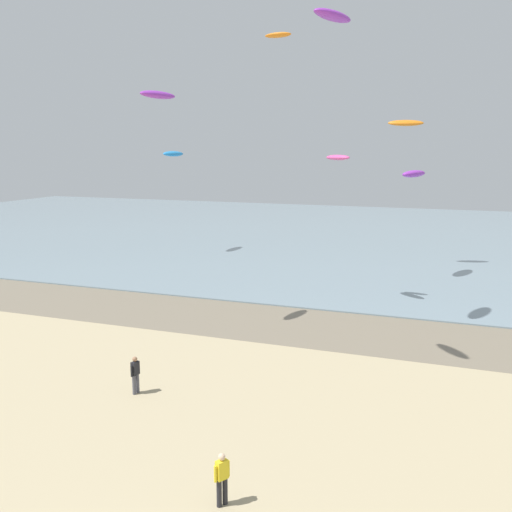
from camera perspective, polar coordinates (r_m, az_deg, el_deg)
name	(u,v)px	position (r m, az deg, el deg)	size (l,w,h in m)	color
wet_sand_strip	(324,329)	(35.08, 6.79, -7.17)	(120.00, 7.55, 0.01)	#7A6D59
sea	(398,237)	(72.50, 13.95, 1.88)	(160.00, 70.00, 0.10)	gray
person_by_waterline	(222,478)	(18.58, -3.40, -21.11)	(0.37, 0.50, 1.71)	#232328
person_left_flank	(135,374)	(26.34, -11.89, -11.37)	(0.28, 0.56, 1.71)	#4C4C56
kite_aloft_0	(338,157)	(39.16, 8.13, 9.67)	(2.24, 0.72, 0.36)	#E54C99
kite_aloft_1	(278,35)	(38.67, 2.20, 21.08)	(1.81, 0.58, 0.29)	orange
kite_aloft_2	(173,154)	(59.10, -8.22, 10.02)	(3.30, 1.06, 0.53)	#2384D1
kite_aloft_4	(414,174)	(48.57, 15.40, 7.88)	(3.59, 1.15, 0.57)	purple
kite_aloft_5	(158,95)	(34.11, -9.72, 15.50)	(2.70, 0.86, 0.43)	purple
kite_aloft_6	(406,123)	(52.87, 14.66, 12.66)	(3.07, 0.98, 0.49)	orange
kite_aloft_8	(333,16)	(33.89, 7.62, 22.58)	(3.38, 1.08, 0.54)	purple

